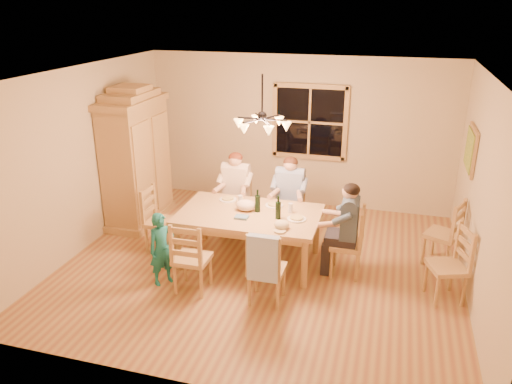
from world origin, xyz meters
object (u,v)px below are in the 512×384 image
(child, at_px, (162,249))
(adult_plaid_man, at_px, (290,188))
(chair_end_left, at_px, (162,231))
(chair_spare_front, at_px, (445,278))
(adult_woman, at_px, (236,182))
(chandelier, at_px, (262,123))
(dining_table, at_px, (249,219))
(chair_far_left, at_px, (236,213))
(chair_spare_back, at_px, (441,244))
(chair_far_right, at_px, (289,219))
(wine_bottle_b, at_px, (278,207))
(chair_end_right, at_px, (346,254))
(adult_slate_man, at_px, (348,218))
(wine_bottle_a, at_px, (258,201))
(armoire, at_px, (137,161))
(chair_near_left, at_px, (193,269))
(chair_near_right, at_px, (267,279))

(child, bearing_deg, adult_plaid_man, 1.59)
(chair_end_left, bearing_deg, chair_spare_front, 85.72)
(adult_woman, bearing_deg, chandelier, 124.64)
(dining_table, bearing_deg, chair_far_left, 118.40)
(adult_woman, bearing_deg, chair_spare_back, 174.99)
(chair_far_right, distance_m, chair_spare_back, 2.29)
(wine_bottle_b, bearing_deg, chair_end_right, 5.43)
(dining_table, relative_size, chair_far_right, 2.01)
(chandelier, height_order, adult_slate_man, chandelier)
(adult_slate_man, bearing_deg, chair_spare_back, -62.69)
(child, xyz_separation_m, chair_spare_back, (3.59, 1.58, -0.20))
(wine_bottle_a, distance_m, child, 1.48)
(chair_far_right, xyz_separation_m, wine_bottle_a, (-0.28, -0.87, 0.62))
(adult_woman, distance_m, wine_bottle_b, 1.38)
(wine_bottle_a, xyz_separation_m, chair_spare_front, (2.55, -0.35, -0.62))
(chandelier, xyz_separation_m, armoire, (-2.42, 0.97, -1.02))
(dining_table, height_order, chair_end_right, chair_end_right)
(chair_far_right, height_order, child, child)
(dining_table, height_order, wine_bottle_a, wine_bottle_a)
(dining_table, xyz_separation_m, chair_far_right, (0.38, 0.94, -0.36))
(wine_bottle_b, bearing_deg, armoire, 159.83)
(dining_table, distance_m, wine_bottle_b, 0.51)
(chair_near_left, height_order, adult_slate_man, adult_slate_man)
(armoire, xyz_separation_m, wine_bottle_b, (2.66, -0.98, -0.13))
(armoire, distance_m, adult_plaid_man, 2.61)
(adult_plaid_man, xyz_separation_m, wine_bottle_b, (0.06, -1.02, 0.08))
(armoire, xyz_separation_m, chair_end_left, (0.84, -0.91, -0.75))
(chandelier, distance_m, chair_far_right, 2.05)
(chair_end_left, relative_size, adult_plaid_man, 1.13)
(adult_woman, xyz_separation_m, chair_spare_back, (3.15, -0.25, -0.54))
(adult_slate_man, bearing_deg, armoire, 75.66)
(chandelier, height_order, chair_near_left, chandelier)
(chandelier, relative_size, chair_spare_back, 0.78)
(adult_slate_man, relative_size, chair_spare_front, 0.88)
(chandelier, bearing_deg, dining_table, 161.10)
(armoire, relative_size, chair_spare_front, 2.32)
(chair_near_right, bearing_deg, chair_spare_back, 36.48)
(chandelier, height_order, chair_spare_front, chandelier)
(chair_near_right, height_order, chair_spare_front, same)
(chandelier, xyz_separation_m, wine_bottle_a, (-0.10, 0.14, -1.15))
(wine_bottle_a, height_order, child, wine_bottle_a)
(child, distance_m, chair_spare_front, 3.64)
(chair_end_right, distance_m, adult_woman, 2.16)
(chair_end_left, distance_m, chair_end_right, 2.76)
(adult_slate_man, bearing_deg, chair_spare_front, -103.36)
(chair_near_left, distance_m, child, 0.49)
(chair_end_right, distance_m, wine_bottle_a, 1.42)
(chair_near_left, bearing_deg, chair_end_right, 26.57)
(chair_far_left, relative_size, adult_slate_man, 1.13)
(chair_far_left, bearing_deg, wine_bottle_b, 132.41)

